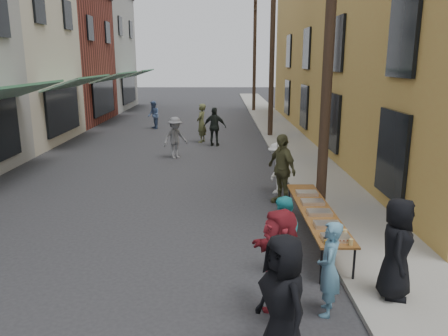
{
  "coord_description": "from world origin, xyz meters",
  "views": [
    {
      "loc": [
        1.74,
        -7.74,
        3.89
      ],
      "look_at": [
        1.8,
        2.8,
        1.3
      ],
      "focal_mm": 35.0,
      "sensor_mm": 36.0,
      "label": 1
    }
  ],
  "objects_px": {
    "serving_table": "(316,211)",
    "utility_pole_far": "(255,53)",
    "utility_pole_mid": "(272,49)",
    "catering_tray_sausage": "(336,238)",
    "guest_front_a": "(283,303)",
    "server": "(397,248)",
    "guest_front_c": "(283,237)",
    "utility_pole_near": "(330,34)"
  },
  "relations": [
    {
      "from": "utility_pole_mid",
      "to": "guest_front_a",
      "type": "distance_m",
      "value": 18.25
    },
    {
      "from": "utility_pole_far",
      "to": "server",
      "type": "xyz_separation_m",
      "value": [
        0.27,
        -28.22,
        -3.55
      ]
    },
    {
      "from": "utility_pole_near",
      "to": "utility_pole_far",
      "type": "distance_m",
      "value": 24.0
    },
    {
      "from": "guest_front_c",
      "to": "utility_pole_far",
      "type": "bearing_deg",
      "value": 171.61
    },
    {
      "from": "serving_table",
      "to": "utility_pole_far",
      "type": "bearing_deg",
      "value": 88.89
    },
    {
      "from": "utility_pole_mid",
      "to": "guest_front_a",
      "type": "bearing_deg",
      "value": -95.73
    },
    {
      "from": "catering_tray_sausage",
      "to": "utility_pole_near",
      "type": "bearing_deg",
      "value": 81.68
    },
    {
      "from": "catering_tray_sausage",
      "to": "guest_front_a",
      "type": "distance_m",
      "value": 2.72
    },
    {
      "from": "guest_front_a",
      "to": "catering_tray_sausage",
      "type": "bearing_deg",
      "value": 127.09
    },
    {
      "from": "serving_table",
      "to": "guest_front_a",
      "type": "relative_size",
      "value": 2.18
    },
    {
      "from": "guest_front_c",
      "to": "guest_front_a",
      "type": "bearing_deg",
      "value": -13.29
    },
    {
      "from": "server",
      "to": "guest_front_a",
      "type": "bearing_deg",
      "value": 147.64
    },
    {
      "from": "guest_front_a",
      "to": "guest_front_c",
      "type": "distance_m",
      "value": 2.53
    },
    {
      "from": "utility_pole_near",
      "to": "utility_pole_mid",
      "type": "bearing_deg",
      "value": 90.0
    },
    {
      "from": "catering_tray_sausage",
      "to": "guest_front_a",
      "type": "xyz_separation_m",
      "value": [
        -1.29,
        -2.39,
        0.13
      ]
    },
    {
      "from": "server",
      "to": "catering_tray_sausage",
      "type": "bearing_deg",
      "value": 63.96
    },
    {
      "from": "utility_pole_mid",
      "to": "utility_pole_far",
      "type": "xyz_separation_m",
      "value": [
        0.0,
        12.0,
        0.0
      ]
    },
    {
      "from": "serving_table",
      "to": "utility_pole_mid",
      "type": "bearing_deg",
      "value": 87.92
    },
    {
      "from": "utility_pole_near",
      "to": "server",
      "type": "xyz_separation_m",
      "value": [
        0.27,
        -4.22,
        -3.55
      ]
    },
    {
      "from": "utility_pole_mid",
      "to": "guest_front_c",
      "type": "xyz_separation_m",
      "value": [
        -1.44,
        -15.31,
        -3.74
      ]
    },
    {
      "from": "guest_front_c",
      "to": "server",
      "type": "distance_m",
      "value": 1.95
    },
    {
      "from": "serving_table",
      "to": "utility_pole_near",
      "type": "bearing_deg",
      "value": 74.22
    },
    {
      "from": "utility_pole_far",
      "to": "guest_front_a",
      "type": "bearing_deg",
      "value": -93.43
    },
    {
      "from": "guest_front_a",
      "to": "server",
      "type": "bearing_deg",
      "value": 102.98
    },
    {
      "from": "utility_pole_far",
      "to": "guest_front_c",
      "type": "relative_size",
      "value": 5.92
    },
    {
      "from": "utility_pole_mid",
      "to": "serving_table",
      "type": "height_order",
      "value": "utility_pole_mid"
    },
    {
      "from": "utility_pole_mid",
      "to": "catering_tray_sausage",
      "type": "xyz_separation_m",
      "value": [
        -0.5,
        -15.42,
        -3.71
      ]
    },
    {
      "from": "utility_pole_near",
      "to": "serving_table",
      "type": "relative_size",
      "value": 2.25
    },
    {
      "from": "utility_pole_near",
      "to": "guest_front_c",
      "type": "height_order",
      "value": "utility_pole_near"
    },
    {
      "from": "utility_pole_mid",
      "to": "catering_tray_sausage",
      "type": "distance_m",
      "value": 15.87
    },
    {
      "from": "utility_pole_near",
      "to": "server",
      "type": "relative_size",
      "value": 5.32
    },
    {
      "from": "utility_pole_near",
      "to": "serving_table",
      "type": "bearing_deg",
      "value": -105.78
    },
    {
      "from": "utility_pole_far",
      "to": "catering_tray_sausage",
      "type": "distance_m",
      "value": 27.67
    },
    {
      "from": "utility_pole_near",
      "to": "utility_pole_mid",
      "type": "distance_m",
      "value": 12.0
    },
    {
      "from": "serving_table",
      "to": "server",
      "type": "bearing_deg",
      "value": -72.5
    },
    {
      "from": "catering_tray_sausage",
      "to": "guest_front_c",
      "type": "relative_size",
      "value": 0.33
    },
    {
      "from": "catering_tray_sausage",
      "to": "guest_front_c",
      "type": "height_order",
      "value": "guest_front_c"
    },
    {
      "from": "utility_pole_far",
      "to": "serving_table",
      "type": "height_order",
      "value": "utility_pole_far"
    },
    {
      "from": "utility_pole_mid",
      "to": "server",
      "type": "bearing_deg",
      "value": -89.03
    },
    {
      "from": "guest_front_a",
      "to": "guest_front_c",
      "type": "height_order",
      "value": "guest_front_a"
    },
    {
      "from": "serving_table",
      "to": "guest_front_c",
      "type": "bearing_deg",
      "value": -121.35
    },
    {
      "from": "utility_pole_near",
      "to": "guest_front_c",
      "type": "bearing_deg",
      "value": -113.5
    }
  ]
}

